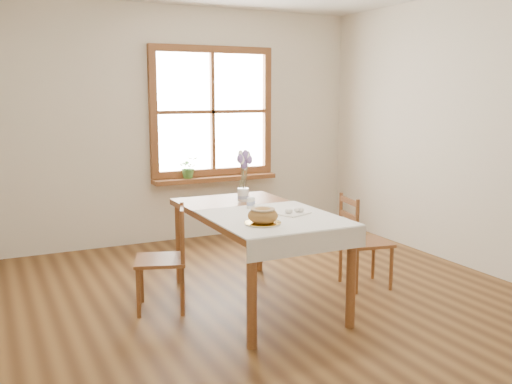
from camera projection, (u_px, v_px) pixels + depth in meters
ground at (273, 315)px, 4.32m from camera, size 5.00×5.00×0.00m
room_walls at (275, 86)px, 4.03m from camera, size 4.60×5.10×2.65m
window at (212, 112)px, 6.48m from camera, size 1.46×0.08×1.46m
window_sill at (215, 179)px, 6.55m from camera, size 1.46×0.20×0.05m
dining_table at (256, 221)px, 4.47m from camera, size 0.90×1.60×0.75m
table_linen at (274, 218)px, 4.19m from camera, size 0.91×0.99×0.01m
chair_left at (160, 258)px, 4.38m from camera, size 0.50×0.49×0.81m
chair_right at (366, 241)px, 4.91m from camera, size 0.45×0.44×0.81m
bread_plate at (263, 223)px, 3.96m from camera, size 0.28×0.28×0.01m
bread_loaf at (263, 214)px, 3.95m from camera, size 0.21×0.21×0.12m
egg_napkin at (293, 213)px, 4.30m from camera, size 0.28×0.26×0.01m
eggs at (293, 210)px, 4.30m from camera, size 0.22×0.21×0.04m
salt_shaker at (250, 203)px, 4.49m from camera, size 0.06×0.06×0.09m
pepper_shaker at (252, 202)px, 4.57m from camera, size 0.05×0.05×0.08m
flower_vase at (243, 196)px, 4.83m from camera, size 0.11×0.11×0.11m
lavender_bouquet at (243, 171)px, 4.79m from camera, size 0.17×0.17×0.32m
potted_plant at (189, 170)px, 6.39m from camera, size 0.25×0.27×0.19m
amber_bottle at (245, 167)px, 6.69m from camera, size 0.08×0.08×0.18m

